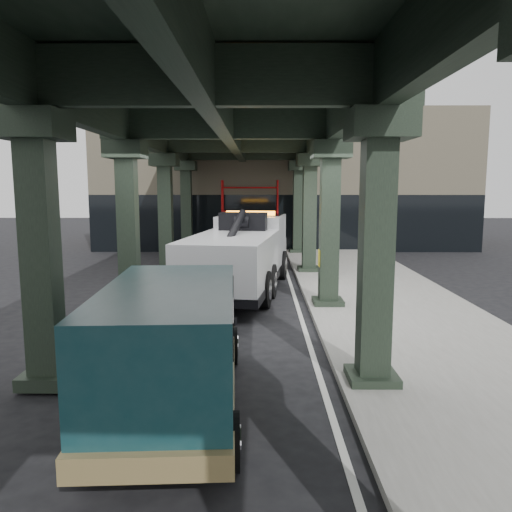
{
  "coord_description": "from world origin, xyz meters",
  "views": [
    {
      "loc": [
        0.52,
        -12.82,
        3.71
      ],
      "look_at": [
        0.42,
        1.39,
        1.7
      ],
      "focal_mm": 35.0,
      "sensor_mm": 36.0,
      "label": 1
    }
  ],
  "objects": [
    {
      "name": "ground",
      "position": [
        0.0,
        0.0,
        0.0
      ],
      "size": [
        90.0,
        90.0,
        0.0
      ],
      "primitive_type": "plane",
      "color": "black",
      "rests_on": "ground"
    },
    {
      "name": "sidewalk",
      "position": [
        4.5,
        2.0,
        0.07
      ],
      "size": [
        5.0,
        40.0,
        0.15
      ],
      "primitive_type": "cube",
      "color": "gray",
      "rests_on": "ground"
    },
    {
      "name": "lane_stripe",
      "position": [
        1.7,
        2.0,
        0.01
      ],
      "size": [
        0.12,
        38.0,
        0.01
      ],
      "primitive_type": "cube",
      "color": "silver",
      "rests_on": "ground"
    },
    {
      "name": "viaduct",
      "position": [
        -0.4,
        2.0,
        5.46
      ],
      "size": [
        7.4,
        32.0,
        6.4
      ],
      "color": "black",
      "rests_on": "ground"
    },
    {
      "name": "building",
      "position": [
        2.0,
        20.0,
        4.0
      ],
      "size": [
        22.0,
        10.0,
        8.0
      ],
      "primitive_type": "cube",
      "color": "#C6B793",
      "rests_on": "ground"
    },
    {
      "name": "scaffolding",
      "position": [
        0.0,
        14.64,
        2.11
      ],
      "size": [
        3.08,
        0.88,
        4.0
      ],
      "color": "red",
      "rests_on": "ground"
    },
    {
      "name": "tow_truck",
      "position": [
        -0.11,
        4.57,
        1.41
      ],
      "size": [
        3.67,
        9.04,
        2.89
      ],
      "rotation": [
        0.0,
        0.0,
        -0.15
      ],
      "color": "black",
      "rests_on": "ground"
    },
    {
      "name": "towed_van",
      "position": [
        -0.89,
        -5.05,
        1.17
      ],
      "size": [
        2.39,
        5.46,
        2.18
      ],
      "rotation": [
        0.0,
        0.0,
        0.05
      ],
      "color": "#11383E",
      "rests_on": "ground"
    }
  ]
}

